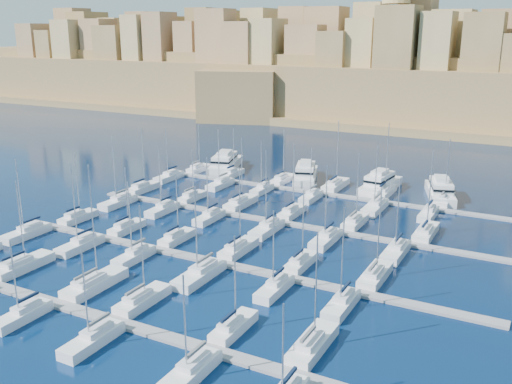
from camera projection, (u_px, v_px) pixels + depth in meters
The scene contains 54 objects.
ground at pixel (255, 240), 99.40m from camera, with size 600.00×600.00×0.00m, color black.
pontoon_near at pixel (126, 325), 70.48m from camera, with size 84.00×2.00×0.40m, color slate.
pontoon_mid_near at pixel (219, 263), 89.16m from camera, with size 84.00×2.00×0.40m, color slate.
pontoon_mid_far at pixel (280, 222), 107.84m from camera, with size 84.00×2.00×0.40m, color slate.
pontoon_far at pixel (323, 194), 126.52m from camera, with size 84.00×2.00×0.40m, color slate.
sailboat_1 at pixel (22, 265), 86.85m from camera, with size 3.06×10.19×14.20m.
sailboat_2 at pixel (94, 283), 80.58m from camera, with size 3.21×10.71×18.25m.
sailboat_3 at pixel (142, 300), 75.84m from camera, with size 2.75×9.17×14.11m.
sailboat_4 at pixel (233, 327), 68.96m from camera, with size 2.45×8.17×12.58m.
sailboat_5 at pixel (312, 344), 65.10m from camera, with size 2.91×9.71×14.40m.
sailboat_8 at pixel (23, 315), 71.83m from camera, with size 2.42×8.05×11.35m.
sailboat_9 at pixel (93, 339), 66.17m from camera, with size 2.58×8.61×12.47m.
sailboat_10 at pixel (190, 372), 59.84m from camera, with size 2.69×8.97×12.39m.
sailboat_12 at pixel (78, 217), 109.04m from camera, with size 2.52×8.40×13.58m.
sailboat_13 at pixel (127, 228), 103.45m from camera, with size 2.42×8.07×12.14m.
sailboat_14 at pixel (177, 238), 98.46m from camera, with size 2.42×8.07×12.21m.
sailboat_15 at pixel (238, 248), 93.56m from camera, with size 2.78×9.26×14.50m.
sailboat_16 at pixel (301, 262), 88.01m from camera, with size 2.47×8.25×12.56m.
sailboat_17 at pixel (375, 275), 83.31m from camera, with size 2.85×9.50×14.15m.
sailboat_18 at pixel (27, 233), 100.73m from camera, with size 2.81×9.38×14.44m.
sailboat_19 at pixel (81, 245), 95.12m from camera, with size 2.73×9.12×14.87m.
sailboat_20 at pixel (134, 256), 90.49m from camera, with size 2.48×8.26×13.39m.
sailboat_21 at pixel (200, 274), 83.67m from camera, with size 3.12×10.41×14.56m.
sailboat_22 at pixel (275, 288), 79.30m from camera, with size 2.48×8.26×12.50m.
sailboat_23 at pixel (342, 304), 74.67m from camera, with size 2.59×8.65×14.50m.
sailboat_24 at pixel (143, 188), 129.05m from camera, with size 2.75×9.17×14.52m.
sailboat_25 at pixel (192, 197), 122.30m from camera, with size 2.37×7.89×11.35m.
sailboat_26 at pixel (241, 203), 117.96m from camera, with size 2.95×9.82×14.70m.
sailboat_27 at pixel (292, 212), 112.07m from camera, with size 2.58×8.61×14.71m.
sailboat_28 at pixel (355, 222), 106.46m from camera, with size 2.71×9.04×14.14m.
sailboat_29 at pixel (426, 232), 100.93m from camera, with size 2.93×9.77×15.89m.
sailboat_30 at pixel (118, 202), 118.63m from camera, with size 2.80×9.34×15.16m.
sailboat_31 at pixel (163, 209), 113.88m from camera, with size 2.58×8.60×13.82m.
sailboat_32 at pixel (209, 217), 109.10m from camera, with size 2.48×8.28×12.86m.
sailboat_33 at pixel (267, 228), 102.85m from camera, with size 2.85×9.49×15.58m.
sailboat_34 at pixel (326, 239), 97.83m from camera, with size 2.81×9.37×14.22m.
sailboat_35 at pixel (396, 251), 92.34m from camera, with size 2.84×9.45×13.36m.
sailboat_36 at pixel (198, 169), 146.94m from camera, with size 2.42×8.08×12.73m.
sailboat_37 at pixel (233, 173), 142.12m from camera, with size 2.33×7.77×12.42m.
sailboat_38 at pixel (282, 179), 136.42m from camera, with size 2.60×8.67×12.95m.
sailboat_39 at pixel (335, 185), 131.35m from camera, with size 3.20×10.66×16.09m.
sailboat_40 at pixel (384, 192), 126.03m from camera, with size 3.09×10.29×16.30m.
sailboat_41 at pixel (444, 200), 119.90m from camera, with size 2.87×9.57×14.00m.
sailboat_42 at pixel (169, 177), 138.82m from camera, with size 2.75×9.18×13.05m.
sailboat_43 at pixel (220, 184), 132.36m from camera, with size 2.68×8.93×13.95m.
sailboat_44 at pixel (262, 189), 128.07m from camera, with size 2.32×7.75×12.22m.
sailboat_45 at pixel (311, 197), 122.42m from camera, with size 2.49×8.30×11.78m.
sailboat_46 at pixel (375, 207), 115.23m from camera, with size 3.02×10.07×13.98m.
sailboat_47 at pixel (428, 214), 111.11m from camera, with size 2.59×8.64×13.10m.
motor_yacht_a at pixel (225, 163), 148.96m from camera, with size 10.55×18.98×5.25m.
motor_yacht_b at pixel (306, 174), 137.81m from camera, with size 10.05×17.14×5.25m.
motor_yacht_c at pixel (380, 183), 129.16m from camera, with size 6.23×16.07×5.25m.
motor_yacht_d at pixel (440, 191), 123.35m from camera, with size 9.46×16.79×5.25m.
fortified_city at pixel (438, 83), 227.23m from camera, with size 460.00×108.95×59.52m.
Camera 1 is at (43.82, -82.30, 35.48)m, focal length 40.00 mm.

